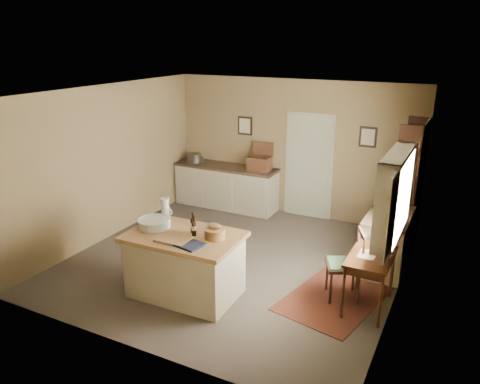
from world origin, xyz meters
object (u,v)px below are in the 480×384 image
(work_island, at_px, (185,263))
(writing_desk, at_px, (371,262))
(right_cabinet, at_px, (387,241))
(sideboard, at_px, (227,185))
(desk_chair, at_px, (344,265))
(shelving_unit, at_px, (412,185))

(work_island, relative_size, writing_desk, 1.77)
(work_island, height_order, right_cabinet, work_island)
(work_island, distance_m, writing_desk, 2.50)
(sideboard, bearing_deg, desk_chair, -38.29)
(work_island, distance_m, right_cabinet, 3.13)
(writing_desk, distance_m, desk_chair, 0.42)
(writing_desk, bearing_deg, shelving_unit, 86.14)
(desk_chair, xyz_separation_m, right_cabinet, (0.37, 1.15, -0.03))
(sideboard, height_order, desk_chair, sideboard)
(work_island, xyz_separation_m, shelving_unit, (2.52, 3.13, 0.60))
(desk_chair, bearing_deg, writing_desk, -37.94)
(sideboard, distance_m, desk_chair, 4.04)
(desk_chair, relative_size, shelving_unit, 0.45)
(desk_chair, bearing_deg, sideboard, 117.51)
(work_island, distance_m, shelving_unit, 4.06)
(work_island, relative_size, desk_chair, 1.60)
(right_cabinet, distance_m, shelving_unit, 1.25)
(desk_chair, bearing_deg, right_cabinet, 48.09)
(shelving_unit, bearing_deg, work_island, -128.82)
(work_island, relative_size, sideboard, 0.71)
(work_island, bearing_deg, desk_chair, 22.89)
(work_island, distance_m, desk_chair, 2.19)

